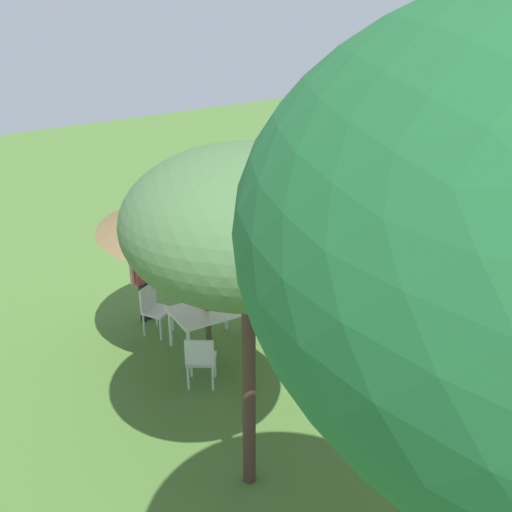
% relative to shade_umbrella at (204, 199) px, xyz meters
% --- Properties ---
extents(ground_plane, '(36.00, 36.00, 0.00)m').
position_rel_shade_umbrella_xyz_m(ground_plane, '(-2.53, -1.26, -2.70)').
color(ground_plane, '#496F2F').
extents(shade_umbrella, '(3.41, 3.41, 3.16)m').
position_rel_shade_umbrella_xyz_m(shade_umbrella, '(0.00, 0.00, 0.00)').
color(shade_umbrella, brown).
rests_on(shade_umbrella, ground_plane).
extents(patio_dining_table, '(1.30, 1.01, 0.74)m').
position_rel_shade_umbrella_xyz_m(patio_dining_table, '(0.00, -0.00, -2.06)').
color(patio_dining_table, silver).
rests_on(patio_dining_table, ground_plane).
extents(patio_chair_near_lawn, '(0.43, 0.45, 0.90)m').
position_rel_shade_umbrella_xyz_m(patio_chair_near_lawn, '(-1.14, 0.04, -2.18)').
color(patio_chair_near_lawn, white).
rests_on(patio_chair_near_lawn, ground_plane).
extents(patio_chair_near_hut, '(0.58, 0.57, 0.90)m').
position_rel_shade_umbrella_xyz_m(patio_chair_near_hut, '(0.49, -1.02, -2.18)').
color(patio_chair_near_hut, silver).
rests_on(patio_chair_near_hut, ground_plane).
extents(patio_chair_west_end, '(0.61, 0.60, 0.90)m').
position_rel_shade_umbrella_xyz_m(patio_chair_west_end, '(0.72, 0.88, -2.18)').
color(patio_chair_west_end, silver).
rests_on(patio_chair_west_end, ground_plane).
extents(guest_beside_umbrella, '(0.57, 0.28, 1.61)m').
position_rel_shade_umbrella_xyz_m(guest_beside_umbrella, '(0.40, -1.51, -1.74)').
color(guest_beside_umbrella, '#252028').
rests_on(guest_beside_umbrella, ground_plane).
extents(guest_behind_table, '(0.48, 0.47, 1.70)m').
position_rel_shade_umbrella_xyz_m(guest_behind_table, '(-1.46, -0.98, -1.68)').
color(guest_behind_table, black).
rests_on(guest_behind_table, ground_plane).
extents(standing_watcher, '(0.56, 0.44, 1.78)m').
position_rel_shade_umbrella_xyz_m(standing_watcher, '(-4.82, -4.73, -1.64)').
color(standing_watcher, black).
rests_on(standing_watcher, ground_plane).
extents(striped_lounge_chair, '(0.87, 0.65, 0.66)m').
position_rel_shade_umbrella_xyz_m(striped_lounge_chair, '(-2.59, -2.33, -2.45)').
color(striped_lounge_chair, '#339975').
rests_on(striped_lounge_chair, ground_plane).
extents(zebra_nearest_camera, '(1.01, 2.33, 1.52)m').
position_rel_shade_umbrella_xyz_m(zebra_nearest_camera, '(-5.73, -1.35, -1.72)').
color(zebra_nearest_camera, silver).
rests_on(zebra_nearest_camera, ground_plane).
extents(zebra_by_umbrella, '(1.33, 2.11, 1.46)m').
position_rel_shade_umbrella_xyz_m(zebra_by_umbrella, '(-3.10, 0.49, -1.78)').
color(zebra_by_umbrella, silver).
rests_on(zebra_by_umbrella, ground_plane).
extents(acacia_tree_behind_hut, '(2.67, 2.67, 4.29)m').
position_rel_shade_umbrella_xyz_m(acacia_tree_behind_hut, '(1.30, 2.91, 0.77)').
color(acacia_tree_behind_hut, '#463027').
rests_on(acacia_tree_behind_hut, ground_plane).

